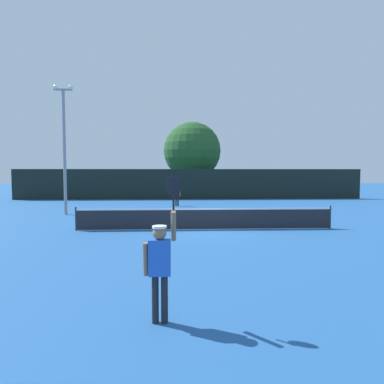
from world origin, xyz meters
name	(u,v)px	position (x,y,z in m)	size (l,w,h in m)	color
ground_plane	(205,229)	(0.00, 0.00, 0.00)	(120.00, 120.00, 0.00)	#235693
tennis_net	(205,218)	(0.00, 0.00, 0.51)	(11.70, 0.08, 1.07)	#232328
perimeter_fence	(190,184)	(0.00, 16.95, 1.44)	(33.41, 0.12, 2.89)	black
player_serving	(160,259)	(-1.60, -9.37, 1.13)	(0.67, 0.40, 2.56)	blue
player_receiving	(177,194)	(-1.27, 10.49, 0.95)	(0.57, 0.23, 1.56)	black
tennis_ball	(187,227)	(-0.84, 0.39, 0.03)	(0.07, 0.07, 0.07)	#CCE033
light_pole	(64,141)	(-8.11, 5.70, 4.48)	(1.18, 0.28, 7.84)	gray
large_tree	(192,151)	(0.42, 21.48, 4.89)	(6.21, 6.21, 8.01)	brown
parked_car_near	(120,188)	(-7.94, 24.63, 0.78)	(2.30, 4.36, 1.69)	red
parked_car_mid	(206,188)	(1.99, 22.05, 0.78)	(2.40, 4.40, 1.69)	white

